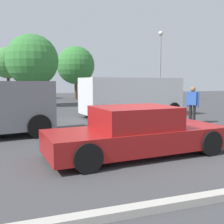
{
  "coord_description": "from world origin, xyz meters",
  "views": [
    {
      "loc": [
        -3.3,
        -6.3,
        1.87
      ],
      "look_at": [
        -0.4,
        1.91,
        0.9
      ],
      "focal_mm": 43.37,
      "sensor_mm": 36.0,
      "label": 1
    }
  ],
  "objects": [
    {
      "name": "light_post_near",
      "position": [
        9.55,
        16.46,
        4.45
      ],
      "size": [
        0.44,
        0.44,
        6.59
      ],
      "color": "gray",
      "rests_on": "ground_plane"
    },
    {
      "name": "tree_back_center",
      "position": [
        -4.07,
        24.76,
        3.87
      ],
      "size": [
        3.29,
        3.29,
        5.54
      ],
      "color": "brown",
      "rests_on": "ground_plane"
    },
    {
      "name": "ground_plane",
      "position": [
        0.0,
        0.0,
        0.0
      ],
      "size": [
        80.0,
        80.0,
        0.0
      ],
      "primitive_type": "plane",
      "color": "#424244"
    },
    {
      "name": "sedan_foreground",
      "position": [
        -0.43,
        -0.1,
        0.57
      ],
      "size": [
        4.83,
        2.16,
        1.25
      ],
      "rotation": [
        0.0,
        0.0,
        0.08
      ],
      "color": "maroon",
      "rests_on": "ground_plane"
    },
    {
      "name": "pedestrian",
      "position": [
        4.13,
        3.87,
        0.99
      ],
      "size": [
        0.43,
        0.48,
        1.66
      ],
      "rotation": [
        0.0,
        0.0,
        0.61
      ],
      "color": "black",
      "rests_on": "ground_plane"
    },
    {
      "name": "tree_back_left",
      "position": [
        -2.08,
        15.27,
        3.47
      ],
      "size": [
        3.94,
        3.94,
        5.46
      ],
      "color": "brown",
      "rests_on": "ground_plane"
    },
    {
      "name": "van_white",
      "position": [
        2.56,
        7.14,
        1.13
      ],
      "size": [
        5.58,
        2.79,
        2.09
      ],
      "rotation": [
        0.0,
        0.0,
        3.26
      ],
      "color": "white",
      "rests_on": "ground_plane"
    },
    {
      "name": "tree_back_right",
      "position": [
        2.77,
        22.54,
        3.65
      ],
      "size": [
        4.03,
        4.03,
        5.67
      ],
      "color": "brown",
      "rests_on": "ground_plane"
    },
    {
      "name": "dog",
      "position": [
        2.71,
        0.28,
        0.27
      ],
      "size": [
        0.6,
        0.36,
        0.44
      ],
      "rotation": [
        0.0,
        0.0,
        0.32
      ],
      "color": "beige",
      "rests_on": "ground_plane"
    }
  ]
}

